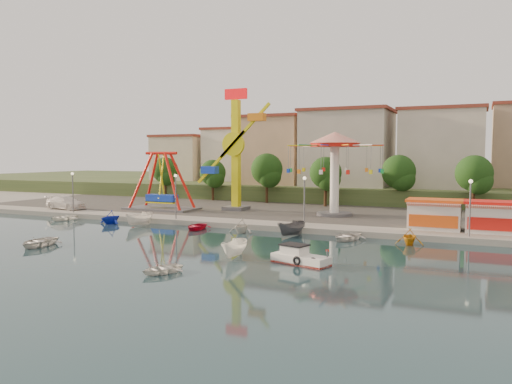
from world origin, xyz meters
The scene contains 37 objects.
ground centered at (0.00, 0.00, 0.00)m, with size 200.00×200.00×0.00m, color #142B38.
quay_deck centered at (0.00, 62.00, 0.30)m, with size 200.00×100.00×0.60m, color #9E998E.
asphalt_pad centered at (0.00, 30.00, 0.60)m, with size 90.00×28.00×0.01m, color #4C4944.
hill_terrace centered at (0.00, 67.00, 1.50)m, with size 200.00×60.00×3.00m, color #384C26.
pirate_ship_ride centered at (-15.28, 20.56, 4.39)m, with size 10.00×5.00×8.00m.
kamikaze_tower centered at (-5.39, 24.26, 8.45)m, with size 7.39×3.10×16.50m.
wave_swinger centered at (8.31, 23.64, 8.20)m, with size 11.60×11.60×10.40m.
booth_left centered at (20.66, 16.49, 2.16)m, with size 5.40×3.78×3.08m.
booth_mid centered at (26.08, 16.49, 2.16)m, with size 5.40×3.78×3.08m.
lamp_post_0 centered at (-24.00, 13.00, 3.10)m, with size 0.14×0.14×5.00m, color #59595E.
lamp_post_1 centered at (-8.00, 13.00, 3.10)m, with size 0.14×0.14×5.00m, color #59595E.
lamp_post_2 centered at (8.00, 13.00, 3.10)m, with size 0.14×0.14×5.00m, color #59595E.
lamp_post_3 centered at (24.00, 13.00, 3.10)m, with size 0.14×0.14×5.00m, color #59595E.
tree_0 centered at (-26.00, 36.98, 5.47)m, with size 4.60×4.60×7.19m.
tree_1 centered at (-16.00, 36.24, 5.20)m, with size 4.35×4.35×6.80m.
tree_2 centered at (-6.00, 35.81, 5.92)m, with size 5.02×5.02×7.85m.
tree_3 centered at (4.00, 34.36, 5.55)m, with size 4.68×4.68×7.32m.
tree_4 centered at (14.00, 37.35, 5.75)m, with size 4.86×4.86×7.60m.
tree_5 centered at (24.00, 35.54, 5.71)m, with size 4.83×4.83×7.54m.
building_0 centered at (-33.37, 46.06, 8.93)m, with size 9.26×9.53×11.87m, color beige.
building_1 centered at (-21.33, 51.38, 7.32)m, with size 12.33×9.01×8.63m, color silver.
building_2 centered at (-8.19, 51.96, 8.62)m, with size 11.95×9.28×11.23m, color tan.
building_3 centered at (5.60, 48.80, 7.60)m, with size 12.59×10.50×9.20m, color beige.
building_4 centered at (19.07, 52.20, 7.62)m, with size 10.75×9.23×9.24m, color beige.
cabin_motorboat centered at (12.65, -1.80, 0.42)m, with size 4.71×2.82×1.56m.
rowboat_a centered at (-10.84, -4.63, 0.43)m, with size 2.94×4.12×0.85m, color silver.
rowboat_b centered at (5.05, -8.61, 0.32)m, with size 2.20×3.07×0.64m, color white.
skiff centered at (7.26, -1.83, 0.72)m, with size 1.41×3.75×1.45m, color white.
van centered at (-27.96, 15.66, 1.51)m, with size 2.56×6.30×1.83m, color white.
moored_boat_0 centered at (-22.60, 9.80, 0.37)m, with size 2.55×3.57×0.74m, color white.
moored_boat_1 centered at (-15.08, 9.80, 0.80)m, with size 2.62×3.04×1.60m, color #152BBB.
moored_boat_2 centered at (-10.89, 9.80, 0.79)m, with size 1.54×4.08×1.58m, color silver.
moored_boat_3 centered at (-3.30, 9.80, 0.37)m, with size 2.54×3.56×0.74m, color #B70E2B.
moored_boat_4 centered at (2.19, 9.80, 0.76)m, with size 2.49×2.88×1.52m, color silver.
moored_boat_5 centered at (7.75, 9.80, 0.78)m, with size 1.53×4.06×1.57m, color #505055.
moored_boat_6 centered at (13.33, 9.80, 0.40)m, with size 2.74×3.84×0.79m, color silver.
moored_boat_7 centered at (19.11, 9.80, 0.76)m, with size 2.48×2.87×1.51m, color orange.
Camera 1 is at (24.81, -36.60, 8.02)m, focal length 35.00 mm.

